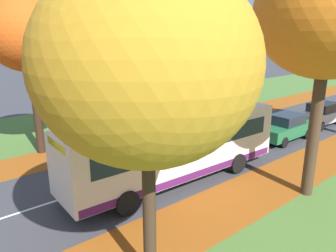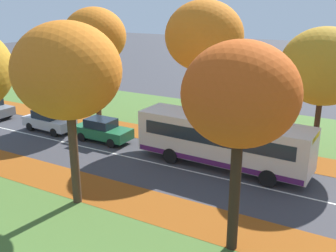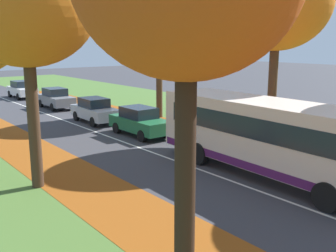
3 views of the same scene
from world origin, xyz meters
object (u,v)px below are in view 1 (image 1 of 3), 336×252
at_px(car_green_lead, 285,127).
at_px(bus, 175,145).
at_px(tree_right_mid, 330,12).
at_px(tree_left_far, 224,38).
at_px(tree_left_near, 28,35).
at_px(tree_right_near, 147,66).
at_px(tree_left_mid, 153,31).
at_px(car_silver_following, 321,114).

bearing_deg(car_green_lead, bus, -90.07).
distance_m(tree_right_mid, bus, 7.85).
bearing_deg(tree_left_far, bus, -56.92).
bearing_deg(bus, tree_left_far, 123.08).
bearing_deg(bus, car_green_lead, 89.93).
bearing_deg(tree_left_near, tree_right_mid, 29.87).
xyz_separation_m(bus, car_green_lead, (0.01, 9.04, -0.89)).
height_order(tree_left_near, tree_right_mid, tree_right_mid).
relative_size(tree_right_near, tree_right_mid, 0.84).
distance_m(tree_left_mid, tree_right_mid, 12.15).
bearing_deg(tree_left_mid, tree_left_far, 91.65).
height_order(tree_left_mid, car_silver_following, tree_left_mid).
distance_m(tree_left_far, bus, 14.92).
xyz_separation_m(tree_left_far, tree_right_mid, (12.28, -8.56, 1.17)).
relative_size(tree_left_mid, car_silver_following, 2.06).
xyz_separation_m(tree_left_mid, tree_right_mid, (12.07, -1.20, 0.65)).
relative_size(tree_left_far, car_green_lead, 1.99).
distance_m(tree_left_far, car_silver_following, 9.44).
height_order(tree_left_mid, bus, tree_left_mid).
relative_size(tree_left_near, car_silver_following, 1.95).
xyz_separation_m(tree_left_far, bus, (7.80, -11.97, -4.29)).
relative_size(tree_left_near, tree_right_mid, 0.86).
bearing_deg(tree_right_near, tree_left_far, 126.15).
relative_size(tree_left_near, car_green_lead, 1.98).
bearing_deg(car_silver_following, tree_right_near, -76.53).
relative_size(tree_left_far, tree_right_mid, 0.87).
bearing_deg(tree_right_near, tree_left_near, 174.59).
relative_size(tree_left_mid, car_green_lead, 2.08).
bearing_deg(bus, tree_right_mid, 37.22).
height_order(tree_right_near, car_green_lead, tree_right_near).
bearing_deg(car_silver_following, tree_right_mid, -66.25).
bearing_deg(tree_left_near, car_silver_following, 67.50).
distance_m(tree_left_mid, car_green_lead, 10.48).
bearing_deg(tree_left_near, car_green_lead, 59.21).
bearing_deg(tree_right_mid, car_green_lead, 128.49).
bearing_deg(tree_left_far, tree_right_near, -53.85).
bearing_deg(car_green_lead, tree_left_far, 159.41).
height_order(tree_left_near, tree_left_mid, tree_left_mid).
relative_size(tree_left_far, tree_right_near, 1.03).
distance_m(tree_left_near, tree_left_far, 15.41).
height_order(tree_right_near, bus, tree_right_near).
relative_size(bus, car_silver_following, 2.46).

